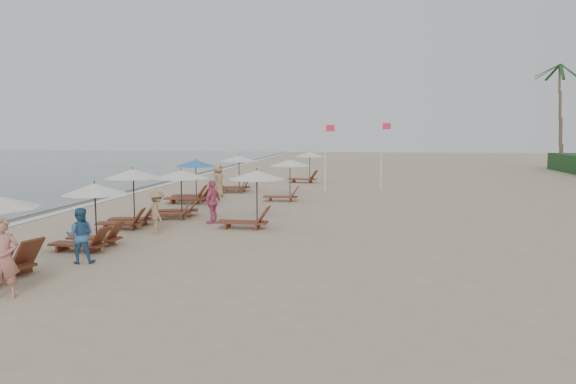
# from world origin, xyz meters

# --- Properties ---
(ground) EXTENTS (160.00, 160.00, 0.00)m
(ground) POSITION_xyz_m (0.00, 0.00, 0.00)
(ground) COLOR tan
(ground) RESTS_ON ground
(wet_sand_band) EXTENTS (3.20, 140.00, 0.01)m
(wet_sand_band) POSITION_xyz_m (-12.50, 10.00, 0.00)
(wet_sand_band) COLOR #6B5E4C
(wet_sand_band) RESTS_ON ground
(foam_line) EXTENTS (0.50, 140.00, 0.02)m
(foam_line) POSITION_xyz_m (-11.20, 10.00, 0.01)
(foam_line) COLOR white
(foam_line) RESTS_ON ground
(lounger_station_1) EXTENTS (2.33, 2.04, 2.09)m
(lounger_station_1) POSITION_xyz_m (-5.85, 0.85, 1.07)
(lounger_station_1) COLOR maroon
(lounger_station_1) RESTS_ON ground
(lounger_station_2) EXTENTS (2.46, 2.22, 2.27)m
(lounger_station_2) POSITION_xyz_m (-6.30, 4.59, 1.21)
(lounger_station_2) COLOR maroon
(lounger_station_2) RESTS_ON ground
(lounger_station_3) EXTENTS (2.56, 2.42, 2.06)m
(lounger_station_3) POSITION_xyz_m (-5.26, 7.05, 1.18)
(lounger_station_3) COLOR maroon
(lounger_station_3) RESTS_ON ground
(lounger_station_4) EXTENTS (2.63, 2.11, 2.24)m
(lounger_station_4) POSITION_xyz_m (-6.33, 11.84, 1.00)
(lounger_station_4) COLOR maroon
(lounger_station_4) RESTS_ON ground
(lounger_station_5) EXTENTS (2.62, 2.43, 2.24)m
(lounger_station_5) POSITION_xyz_m (-5.17, 16.82, 1.24)
(lounger_station_5) COLOR maroon
(lounger_station_5) RESTS_ON ground
(inland_station_0) EXTENTS (2.64, 2.24, 2.22)m
(inland_station_0) POSITION_xyz_m (-1.59, 5.15, 1.40)
(inland_station_0) COLOR maroon
(inland_station_0) RESTS_ON ground
(inland_station_1) EXTENTS (2.55, 2.24, 2.22)m
(inland_station_1) POSITION_xyz_m (-1.46, 13.18, 1.45)
(inland_station_1) COLOR maroon
(inland_station_1) RESTS_ON ground
(inland_station_2) EXTENTS (2.75, 2.24, 2.22)m
(inland_station_2) POSITION_xyz_m (-1.60, 23.34, 1.35)
(inland_station_2) COLOR maroon
(inland_station_2) RESTS_ON ground
(beachgoer_near) EXTENTS (0.78, 0.65, 1.82)m
(beachgoer_near) POSITION_xyz_m (-5.13, -4.13, 0.91)
(beachgoer_near) COLOR #B06E5F
(beachgoer_near) RESTS_ON ground
(beachgoer_mid_a) EXTENTS (0.92, 0.81, 1.58)m
(beachgoer_mid_a) POSITION_xyz_m (-5.16, -0.93, 0.79)
(beachgoer_mid_a) COLOR #2D5C88
(beachgoer_mid_a) RESTS_ON ground
(beachgoer_mid_b) EXTENTS (1.06, 1.17, 1.58)m
(beachgoer_mid_b) POSITION_xyz_m (-4.73, 3.50, 0.79)
(beachgoer_mid_b) COLOR #9A774E
(beachgoer_mid_b) RESTS_ON ground
(beachgoer_far_a) EXTENTS (0.68, 1.11, 1.76)m
(beachgoer_far_a) POSITION_xyz_m (-3.34, 5.86, 0.88)
(beachgoer_far_a) COLOR #D3547E
(beachgoer_far_a) RESTS_ON ground
(beachgoer_far_b) EXTENTS (0.70, 0.99, 1.92)m
(beachgoer_far_b) POSITION_xyz_m (-5.51, 14.03, 0.96)
(beachgoer_far_b) COLOR tan
(beachgoer_far_b) RESTS_ON ground
(flag_pole_near) EXTENTS (0.60, 0.08, 4.31)m
(flag_pole_near) POSITION_xyz_m (0.25, 17.95, 2.40)
(flag_pole_near) COLOR silver
(flag_pole_near) RESTS_ON ground
(flag_pole_far) EXTENTS (0.60, 0.08, 4.43)m
(flag_pole_far) POSITION_xyz_m (3.70, 19.87, 2.46)
(flag_pole_far) COLOR silver
(flag_pole_far) RESTS_ON ground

